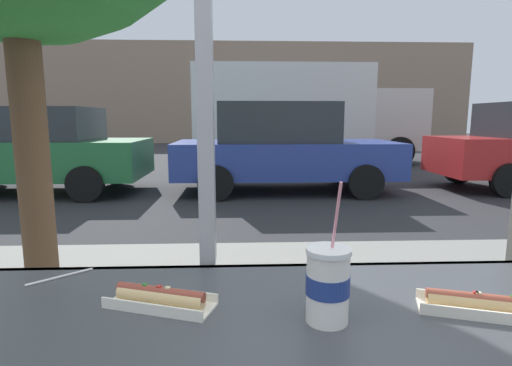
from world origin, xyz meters
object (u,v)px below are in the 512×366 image
soda_cup_left (328,284)px  hotdog_tray_near (160,298)px  parked_car_green (33,150)px  parked_car_blue (283,147)px  hotdog_tray_far (478,304)px  box_truck (302,111)px

soda_cup_left → hotdog_tray_near: (-0.40, 0.09, -0.07)m
parked_car_green → parked_car_blue: size_ratio=0.99×
soda_cup_left → hotdog_tray_far: size_ratio=1.16×
hotdog_tray_near → box_truck: bearing=79.6°
hotdog_tray_far → parked_car_blue: bearing=87.6°
soda_cup_left → box_truck: size_ratio=0.05×
box_truck → hotdog_tray_near: bearing=-100.4°
hotdog_tray_far → parked_car_blue: parked_car_blue is taller
box_truck → parked_car_blue: bearing=-102.8°
soda_cup_left → parked_car_green: bearing=120.5°
parked_car_green → box_truck: bearing=40.6°
soda_cup_left → hotdog_tray_far: soda_cup_left is taller
parked_car_blue → box_truck: 5.39m
soda_cup_left → hotdog_tray_near: soda_cup_left is taller
hotdog_tray_near → parked_car_blue: parked_car_blue is taller
parked_car_green → parked_car_blue: (4.88, 0.00, 0.03)m
hotdog_tray_far → hotdog_tray_near: bearing=174.9°
parked_car_blue → hotdog_tray_far: bearing=-92.4°
hotdog_tray_far → parked_car_green: size_ratio=0.07×
hotdog_tray_near → parked_car_green: size_ratio=0.07×
soda_cup_left → parked_car_blue: bearing=84.6°
soda_cup_left → parked_car_blue: 7.18m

